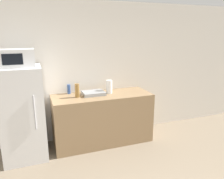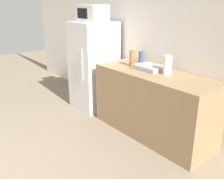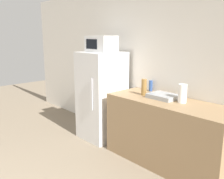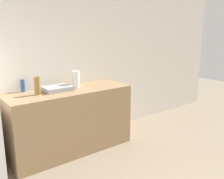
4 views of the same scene
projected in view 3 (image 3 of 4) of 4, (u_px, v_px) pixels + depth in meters
The scene contains 8 objects.
wall_back at pixel (174, 70), 3.71m from camera, with size 8.00×0.06×2.60m, color white.
refrigerator at pixel (102, 96), 4.38m from camera, with size 0.67×0.70×1.52m.
microwave at pixel (101, 44), 4.18m from camera, with size 0.51×0.33×0.27m.
counter at pixel (168, 133), 3.50m from camera, with size 1.81×0.68×0.93m, color #937551.
sink_basin at pixel (163, 96), 3.53m from camera, with size 0.40×0.31×0.06m, color #9EA3A8.
bottle_tall at pixel (144, 87), 3.70m from camera, with size 0.08×0.08×0.24m, color olive.
bottle_short at pixel (151, 86), 3.97m from camera, with size 0.06×0.06×0.17m, color #2D4C8C.
paper_towel_roll at pixel (182, 93), 3.29m from camera, with size 0.11×0.11×0.25m, color white.
Camera 3 is at (2.09, 0.22, 1.82)m, focal length 40.00 mm.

